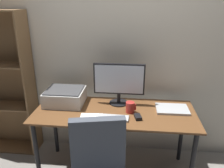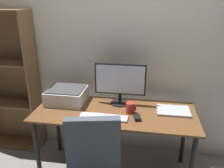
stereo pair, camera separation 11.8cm
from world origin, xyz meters
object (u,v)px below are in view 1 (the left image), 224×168
Objects in this scene: keyboard at (113,118)px; coffee_mug at (130,107)px; desk at (115,119)px; monitor at (119,81)px; laptop at (172,109)px; printer at (65,96)px; mouse at (138,117)px; bookshelf at (1,85)px.

keyboard is 0.22m from coffee_mug.
desk is 3.03× the size of monitor.
printer reaches higher than laptop.
mouse is 0.89× the size of coffee_mug.
mouse is at bearing -149.59° from laptop.
laptop is at bearing -10.59° from monitor.
keyboard is at bearing -89.17° from desk.
laptop is 1.12m from printer.
coffee_mug is 0.34× the size of laptop.
keyboard is 0.23m from mouse.
printer is (-1.12, 0.04, 0.07)m from laptop.
printer is (-0.54, 0.28, 0.07)m from keyboard.
keyboard is (0.00, -0.15, 0.10)m from desk.
monitor is 5.51× the size of mouse.
monitor reaches higher than mouse.
bookshelf reaches higher than keyboard.
desk is 0.39m from monitor.
coffee_mug reaches higher than keyboard.
keyboard is (-0.03, -0.34, -0.24)m from monitor.
laptop is at bearing -7.23° from bookshelf.
coffee_mug is (-0.08, 0.12, 0.04)m from mouse.
monitor is 1.82× the size of keyboard.
coffee_mug reaches higher than laptop.
coffee_mug is (0.15, -0.01, 0.14)m from desk.
monitor is 0.60m from printer.
laptop is (0.57, 0.24, 0.00)m from keyboard.
printer is 0.86m from bookshelf.
printer is (-0.54, 0.13, 0.17)m from desk.
desk is 5.53× the size of keyboard.
desk is at bearing 177.18° from coffee_mug.
bookshelf reaches higher than laptop.
bookshelf is at bearing 172.21° from laptop.
mouse is at bearing 9.31° from keyboard.
printer is at bearing -13.70° from bookshelf.
desk is 0.21m from coffee_mug.
coffee_mug is (0.15, 0.15, 0.05)m from keyboard.
monitor is at bearing 5.80° from printer.
bookshelf is at bearing 149.87° from mouse.
desk is 0.95× the size of bookshelf.
printer is at bearing 154.87° from keyboard.
mouse reaches higher than desk.
coffee_mug is at bearing 108.47° from mouse.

